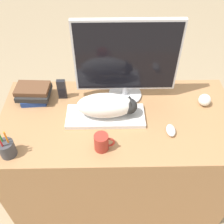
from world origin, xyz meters
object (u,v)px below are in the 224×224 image
Objects in this scene: book_stack at (34,93)px; pen_cup at (7,148)px; cat at (108,106)px; monitor at (127,60)px; phone at (62,89)px; coffee_mug at (102,142)px; keyboard at (105,116)px; baseball at (205,100)px; computer_mouse at (171,130)px.

pen_cup is at bearing -97.21° from book_stack.
monitor is (0.11, 0.19, 0.18)m from cat.
cat reaches higher than phone.
coffee_mug is at bearing -98.16° from cat.
keyboard is at bearing -21.38° from book_stack.
baseball is at bearing 17.81° from pen_cup.
book_stack is at bearing 82.79° from pen_cup.
cat is at bearing -32.62° from phone.
coffee_mug is 0.81× the size of phone.
keyboard is 0.49m from book_stack.
monitor is 0.62m from book_stack.
phone is (-0.89, 0.08, 0.03)m from baseball.
phone is at bearing 154.35° from computer_mouse.
pen_cup is (-0.64, -0.45, -0.23)m from monitor.
baseball is (0.25, 0.23, 0.02)m from computer_mouse.
book_stack is (-0.18, -0.01, -0.02)m from phone.
monitor is at bearing 127.27° from computer_mouse.
cat is 0.50m from book_stack.
phone reaches higher than coffee_mug.
computer_mouse is 0.64× the size of phone.
keyboard is 6.15× the size of baseball.
coffee_mug is (-0.02, -0.23, 0.04)m from keyboard.
book_stack is (-0.58, -0.02, -0.23)m from monitor.
cat is at bearing 160.74° from computer_mouse.
coffee_mug is at bearing -58.20° from phone.
monitor reaches higher than coffee_mug.
cat is (0.02, 0.00, 0.09)m from keyboard.
coffee_mug is at bearing 3.44° from pen_cup.
cat reaches higher than keyboard.
cat is at bearing 26.26° from pen_cup.
monitor is 0.55m from baseball.
computer_mouse is at bearing -137.53° from baseball.
computer_mouse is 0.41× the size of pen_cup.
baseball is (0.64, 0.33, -0.01)m from coffee_mug.
computer_mouse is at bearing -19.26° from cat.
pen_cup reaches higher than keyboard.
cat is 1.60× the size of pen_cup.
baseball is 0.55× the size of phone.
phone reaches higher than computer_mouse.
keyboard is 0.09m from cat.
phone is (-0.40, -0.01, -0.21)m from monitor.
cat is 0.59m from pen_cup.
baseball is at bearing 42.47° from computer_mouse.
book_stack is (-1.07, 0.07, 0.01)m from baseball.
pen_cup is 1.18m from baseball.
keyboard is at bearing -34.04° from phone.
cat reaches higher than baseball.
cat is 3.15× the size of coffee_mug.
computer_mouse is 0.80× the size of coffee_mug.
baseball is at bearing 9.49° from keyboard.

